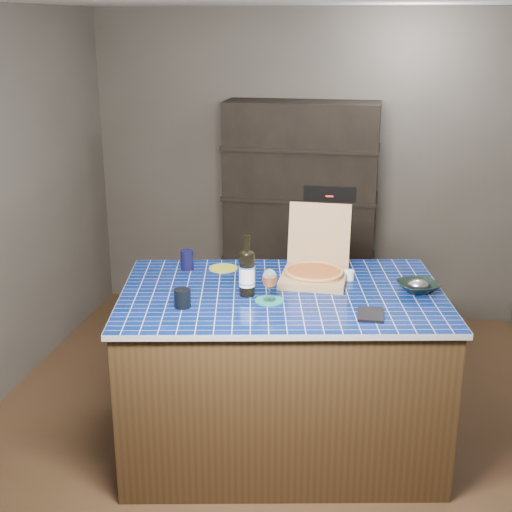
% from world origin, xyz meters
% --- Properties ---
extents(room, '(3.50, 3.50, 3.50)m').
position_xyz_m(room, '(0.00, 0.00, 1.25)').
color(room, brown).
rests_on(room, ground).
extents(shelving_unit, '(1.20, 0.41, 1.80)m').
position_xyz_m(shelving_unit, '(0.00, 1.53, 0.90)').
color(shelving_unit, black).
rests_on(shelving_unit, floor).
extents(kitchen_island, '(1.95, 1.44, 0.97)m').
position_xyz_m(kitchen_island, '(0.14, -0.40, 0.49)').
color(kitchen_island, '#423019').
rests_on(kitchen_island, floor).
extents(pizza_box, '(0.37, 0.45, 0.40)m').
position_xyz_m(pizza_box, '(0.30, -0.18, 1.03)').
color(pizza_box, tan).
rests_on(pizza_box, kitchen_island).
extents(mead_bottle, '(0.09, 0.09, 0.34)m').
position_xyz_m(mead_bottle, '(-0.04, -0.48, 1.10)').
color(mead_bottle, black).
rests_on(mead_bottle, kitchen_island).
extents(teal_trivet, '(0.15, 0.15, 0.01)m').
position_xyz_m(teal_trivet, '(0.10, -0.55, 0.97)').
color(teal_trivet, '#177A6E').
rests_on(teal_trivet, kitchen_island).
extents(wine_glass, '(0.08, 0.08, 0.18)m').
position_xyz_m(wine_glass, '(0.10, -0.55, 1.10)').
color(wine_glass, white).
rests_on(wine_glass, teal_trivet).
extents(tumbler, '(0.09, 0.09, 0.10)m').
position_xyz_m(tumbler, '(-0.34, -0.71, 1.02)').
color(tumbler, black).
rests_on(tumbler, kitchen_island).
extents(dvd_case, '(0.14, 0.19, 0.01)m').
position_xyz_m(dvd_case, '(0.63, -0.65, 0.98)').
color(dvd_case, black).
rests_on(dvd_case, kitchen_island).
extents(bowl, '(0.29, 0.29, 0.05)m').
position_xyz_m(bowl, '(0.87, -0.26, 1.00)').
color(bowl, black).
rests_on(bowl, kitchen_island).
extents(foil_contents, '(0.12, 0.10, 0.06)m').
position_xyz_m(foil_contents, '(0.87, -0.26, 1.01)').
color(foil_contents, '#A3A5AD').
rests_on(foil_contents, bowl).
extents(white_jar, '(0.06, 0.06, 0.05)m').
position_xyz_m(white_jar, '(0.49, -0.13, 1.00)').
color(white_jar, white).
rests_on(white_jar, kitchen_island).
extents(navy_cup, '(0.08, 0.08, 0.12)m').
position_xyz_m(navy_cup, '(-0.47, -0.13, 1.03)').
color(navy_cup, black).
rests_on(navy_cup, kitchen_island).
extents(green_trivet, '(0.17, 0.17, 0.01)m').
position_xyz_m(green_trivet, '(-0.26, -0.08, 0.97)').
color(green_trivet, gold).
rests_on(green_trivet, kitchen_island).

